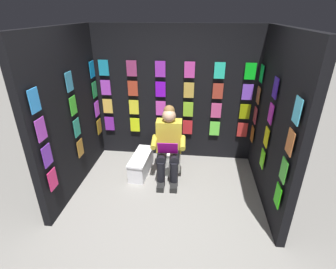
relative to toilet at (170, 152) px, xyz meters
name	(u,v)px	position (x,y,z in m)	size (l,w,h in m)	color
ground_plane	(159,236)	(-0.03, 1.50, -0.33)	(30.00, 30.00, 0.00)	gray
display_wall_back	(175,95)	(-0.03, -0.54, 0.83)	(2.85, 0.14, 2.31)	black
display_wall_left	(276,122)	(-1.46, 0.51, 0.83)	(0.14, 1.99, 2.31)	black
display_wall_right	(69,113)	(1.39, 0.51, 0.83)	(0.14, 1.99, 2.31)	black
toilet	(170,152)	(0.00, 0.00, 0.00)	(0.41, 0.56, 0.77)	white
person_reading	(169,144)	(-0.01, 0.23, 0.27)	(0.54, 0.70, 1.19)	gold
comic_longbox_near	(141,164)	(0.46, 0.16, -0.16)	(0.31, 0.75, 0.32)	silver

